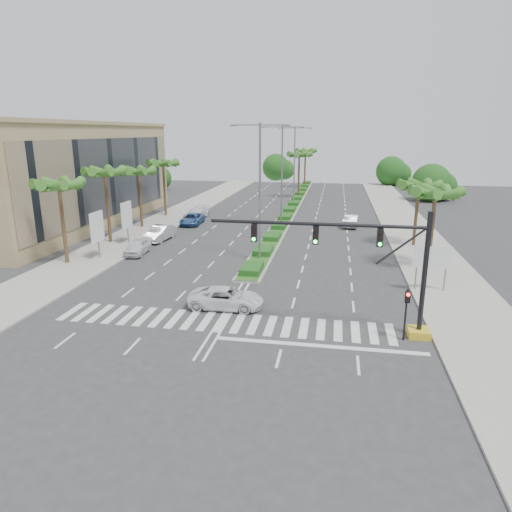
{
  "coord_description": "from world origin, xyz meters",
  "views": [
    {
      "loc": [
        6.52,
        -25.06,
        11.25
      ],
      "look_at": [
        1.29,
        4.69,
        3.0
      ],
      "focal_mm": 32.0,
      "sensor_mm": 36.0,
      "label": 1
    }
  ],
  "objects_px": {
    "car_parked_a": "(137,247)",
    "car_parked_d": "(197,213)",
    "car_parked_b": "(160,233)",
    "car_crossing": "(226,298)",
    "car_right": "(351,220)",
    "car_parked_c": "(192,219)"
  },
  "relations": [
    {
      "from": "car_parked_c",
      "to": "car_parked_d",
      "type": "xyz_separation_m",
      "value": [
        -0.72,
        4.34,
        0.07
      ]
    },
    {
      "from": "car_parked_c",
      "to": "car_right",
      "type": "bearing_deg",
      "value": 2.96
    },
    {
      "from": "car_parked_d",
      "to": "car_right",
      "type": "relative_size",
      "value": 1.11
    },
    {
      "from": "car_parked_d",
      "to": "car_crossing",
      "type": "xyz_separation_m",
      "value": [
        11.49,
        -30.84,
        -0.07
      ]
    },
    {
      "from": "car_crossing",
      "to": "car_parked_b",
      "type": "bearing_deg",
      "value": 31.67
    },
    {
      "from": "car_right",
      "to": "car_parked_d",
      "type": "bearing_deg",
      "value": 0.36
    },
    {
      "from": "car_parked_a",
      "to": "car_parked_d",
      "type": "relative_size",
      "value": 0.8
    },
    {
      "from": "car_parked_b",
      "to": "car_right",
      "type": "distance_m",
      "value": 23.11
    },
    {
      "from": "car_parked_c",
      "to": "car_crossing",
      "type": "xyz_separation_m",
      "value": [
        10.77,
        -26.5,
        0.0
      ]
    },
    {
      "from": "car_parked_a",
      "to": "car_parked_d",
      "type": "height_order",
      "value": "car_parked_d"
    },
    {
      "from": "car_parked_c",
      "to": "car_crossing",
      "type": "bearing_deg",
      "value": -71.16
    },
    {
      "from": "car_parked_a",
      "to": "car_right",
      "type": "relative_size",
      "value": 0.89
    },
    {
      "from": "car_parked_a",
      "to": "car_parked_b",
      "type": "distance_m",
      "value": 5.73
    },
    {
      "from": "car_crossing",
      "to": "car_right",
      "type": "xyz_separation_m",
      "value": [
        8.81,
        28.64,
        0.08
      ]
    },
    {
      "from": "car_parked_a",
      "to": "car_parked_c",
      "type": "xyz_separation_m",
      "value": [
        0.72,
        14.64,
        -0.02
      ]
    },
    {
      "from": "car_parked_c",
      "to": "car_parked_d",
      "type": "height_order",
      "value": "car_parked_d"
    },
    {
      "from": "car_parked_b",
      "to": "car_parked_d",
      "type": "relative_size",
      "value": 0.93
    },
    {
      "from": "car_crossing",
      "to": "car_right",
      "type": "relative_size",
      "value": 1.06
    },
    {
      "from": "car_parked_d",
      "to": "car_crossing",
      "type": "height_order",
      "value": "car_parked_d"
    },
    {
      "from": "car_parked_a",
      "to": "car_crossing",
      "type": "distance_m",
      "value": 16.52
    },
    {
      "from": "car_crossing",
      "to": "car_right",
      "type": "height_order",
      "value": "car_right"
    },
    {
      "from": "car_parked_d",
      "to": "car_crossing",
      "type": "relative_size",
      "value": 1.05
    }
  ]
}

